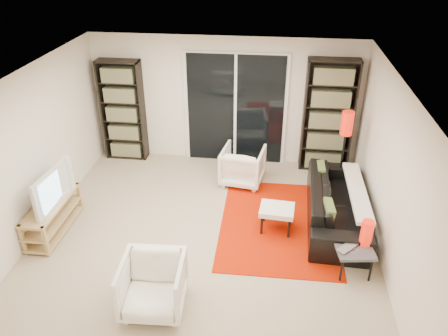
{
  "coord_description": "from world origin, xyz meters",
  "views": [
    {
      "loc": [
        0.93,
        -5.18,
        4.09
      ],
      "look_at": [
        0.25,
        0.3,
        1.0
      ],
      "focal_mm": 35.0,
      "sensor_mm": 36.0,
      "label": 1
    }
  ],
  "objects_px": {
    "side_table": "(354,250)",
    "armchair_back": "(243,165)",
    "sofa": "(337,203)",
    "ottoman": "(277,211)",
    "armchair_front": "(153,286)",
    "floor_lamp": "(346,131)",
    "bookshelf_right": "(328,117)",
    "bookshelf_left": "(123,111)",
    "tv_stand": "(53,216)"
  },
  "relations": [
    {
      "from": "side_table",
      "to": "armchair_back",
      "type": "bearing_deg",
      "value": 127.41
    },
    {
      "from": "sofa",
      "to": "ottoman",
      "type": "xyz_separation_m",
      "value": [
        -0.92,
        -0.36,
        0.02
      ]
    },
    {
      "from": "armchair_front",
      "to": "floor_lamp",
      "type": "bearing_deg",
      "value": 47.34
    },
    {
      "from": "sofa",
      "to": "floor_lamp",
      "type": "relative_size",
      "value": 1.5
    },
    {
      "from": "armchair_front",
      "to": "side_table",
      "type": "bearing_deg",
      "value": 17.78
    },
    {
      "from": "ottoman",
      "to": "bookshelf_right",
      "type": "bearing_deg",
      "value": 67.83
    },
    {
      "from": "armchair_back",
      "to": "ottoman",
      "type": "bearing_deg",
      "value": 123.42
    },
    {
      "from": "bookshelf_right",
      "to": "armchair_back",
      "type": "distance_m",
      "value": 1.79
    },
    {
      "from": "bookshelf_left",
      "to": "side_table",
      "type": "bearing_deg",
      "value": -35.54
    },
    {
      "from": "bookshelf_left",
      "to": "armchair_back",
      "type": "xyz_separation_m",
      "value": [
        2.38,
        -0.72,
        -0.64
      ]
    },
    {
      "from": "armchair_back",
      "to": "side_table",
      "type": "relative_size",
      "value": 1.36
    },
    {
      "from": "sofa",
      "to": "floor_lamp",
      "type": "distance_m",
      "value": 1.24
    },
    {
      "from": "sofa",
      "to": "armchair_back",
      "type": "bearing_deg",
      "value": 59.44
    },
    {
      "from": "bookshelf_right",
      "to": "ottoman",
      "type": "relative_size",
      "value": 3.91
    },
    {
      "from": "tv_stand",
      "to": "side_table",
      "type": "bearing_deg",
      "value": -4.82
    },
    {
      "from": "ottoman",
      "to": "floor_lamp",
      "type": "distance_m",
      "value": 1.84
    },
    {
      "from": "tv_stand",
      "to": "armchair_front",
      "type": "height_order",
      "value": "armchair_front"
    },
    {
      "from": "tv_stand",
      "to": "ottoman",
      "type": "relative_size",
      "value": 2.3
    },
    {
      "from": "floor_lamp",
      "to": "armchair_back",
      "type": "bearing_deg",
      "value": 177.72
    },
    {
      "from": "armchair_back",
      "to": "armchair_front",
      "type": "bearing_deg",
      "value": 83.91
    },
    {
      "from": "sofa",
      "to": "armchair_back",
      "type": "xyz_separation_m",
      "value": [
        -1.55,
        1.0,
        0.01
      ]
    },
    {
      "from": "ottoman",
      "to": "bookshelf_left",
      "type": "bearing_deg",
      "value": 145.36
    },
    {
      "from": "bookshelf_left",
      "to": "armchair_front",
      "type": "relative_size",
      "value": 2.58
    },
    {
      "from": "side_table",
      "to": "floor_lamp",
      "type": "bearing_deg",
      "value": 88.91
    },
    {
      "from": "tv_stand",
      "to": "side_table",
      "type": "height_order",
      "value": "tv_stand"
    },
    {
      "from": "sofa",
      "to": "ottoman",
      "type": "bearing_deg",
      "value": 113.3
    },
    {
      "from": "bookshelf_left",
      "to": "floor_lamp",
      "type": "height_order",
      "value": "bookshelf_left"
    },
    {
      "from": "sofa",
      "to": "side_table",
      "type": "distance_m",
      "value": 1.16
    },
    {
      "from": "bookshelf_right",
      "to": "tv_stand",
      "type": "height_order",
      "value": "bookshelf_right"
    },
    {
      "from": "sofa",
      "to": "side_table",
      "type": "relative_size",
      "value": 4.08
    },
    {
      "from": "tv_stand",
      "to": "floor_lamp",
      "type": "distance_m",
      "value": 4.79
    },
    {
      "from": "bookshelf_right",
      "to": "armchair_front",
      "type": "xyz_separation_m",
      "value": [
        -2.28,
        -3.81,
        -0.71
      ]
    },
    {
      "from": "bookshelf_left",
      "to": "tv_stand",
      "type": "height_order",
      "value": "bookshelf_left"
    },
    {
      "from": "armchair_back",
      "to": "tv_stand",
      "type": "bearing_deg",
      "value": 41.98
    },
    {
      "from": "sofa",
      "to": "tv_stand",
      "type": "bearing_deg",
      "value": 102.68
    },
    {
      "from": "side_table",
      "to": "sofa",
      "type": "bearing_deg",
      "value": 94.69
    },
    {
      "from": "sofa",
      "to": "armchair_front",
      "type": "distance_m",
      "value": 3.16
    },
    {
      "from": "floor_lamp",
      "to": "side_table",
      "type": "bearing_deg",
      "value": -91.09
    },
    {
      "from": "side_table",
      "to": "armchair_front",
      "type": "bearing_deg",
      "value": -159.04
    },
    {
      "from": "sofa",
      "to": "ottoman",
      "type": "relative_size",
      "value": 4.11
    },
    {
      "from": "bookshelf_left",
      "to": "floor_lamp",
      "type": "relative_size",
      "value": 1.33
    },
    {
      "from": "bookshelf_right",
      "to": "ottoman",
      "type": "distance_m",
      "value": 2.35
    },
    {
      "from": "tv_stand",
      "to": "ottoman",
      "type": "height_order",
      "value": "tv_stand"
    },
    {
      "from": "sofa",
      "to": "ottoman",
      "type": "distance_m",
      "value": 0.99
    },
    {
      "from": "armchair_back",
      "to": "ottoman",
      "type": "distance_m",
      "value": 1.49
    },
    {
      "from": "tv_stand",
      "to": "armchair_front",
      "type": "xyz_separation_m",
      "value": [
        1.9,
        -1.31,
        0.08
      ]
    },
    {
      "from": "bookshelf_left",
      "to": "ottoman",
      "type": "relative_size",
      "value": 3.63
    },
    {
      "from": "armchair_front",
      "to": "tv_stand",
      "type": "bearing_deg",
      "value": 142.26
    },
    {
      "from": "sofa",
      "to": "armchair_front",
      "type": "bearing_deg",
      "value": 133.8
    },
    {
      "from": "side_table",
      "to": "tv_stand",
      "type": "bearing_deg",
      "value": 175.18
    }
  ]
}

